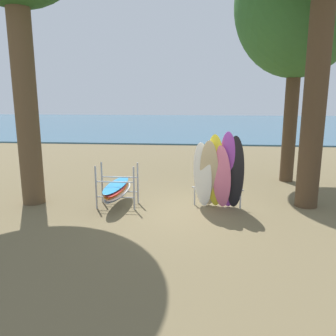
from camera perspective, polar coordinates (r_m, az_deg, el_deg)
name	(u,v)px	position (r m, az deg, el deg)	size (l,w,h in m)	color
ground_plane	(191,212)	(9.52, 3.88, -7.44)	(80.00, 80.00, 0.00)	brown
lake_water	(198,124)	(40.34, 5.03, 7.49)	(80.00, 36.00, 0.10)	#38607A
tree_mid_behind	(299,3)	(13.72, 21.32, 24.55)	(4.44, 4.44, 8.93)	#4C3823
leaning_board_pile	(219,174)	(9.50, 8.60, -1.03)	(1.51, 0.87, 2.28)	white
board_storage_rack	(117,189)	(9.99, -8.59, -3.47)	(1.15, 2.12, 1.25)	#9EA0A5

